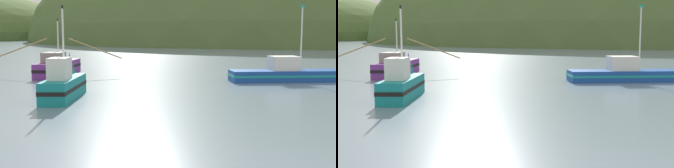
# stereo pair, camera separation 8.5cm
# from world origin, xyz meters

# --- Properties ---
(hill_mid_left) EXTENTS (210.46, 168.37, 97.66)m
(hill_mid_left) POSITION_xyz_m (38.83, 188.05, 0.00)
(hill_mid_left) COLOR #516B38
(hill_mid_left) RESTS_ON ground
(fishing_boat_teal) EXTENTS (2.15, 6.65, 6.04)m
(fishing_boat_teal) POSITION_xyz_m (-5.67, 31.12, 0.90)
(fishing_boat_teal) COLOR #147F84
(fishing_boat_teal) RESTS_ON ground
(fishing_boat_blue) EXTENTS (12.27, 4.36, 6.62)m
(fishing_boat_blue) POSITION_xyz_m (11.50, 42.54, 0.67)
(fishing_boat_blue) COLOR #19479E
(fishing_boat_blue) RESTS_ON ground
(fishing_boat_purple) EXTENTS (12.63, 9.17, 5.58)m
(fishing_boat_purple) POSITION_xyz_m (-10.86, 45.66, 0.87)
(fishing_boat_purple) COLOR #6B2D84
(fishing_boat_purple) RESTS_ON ground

